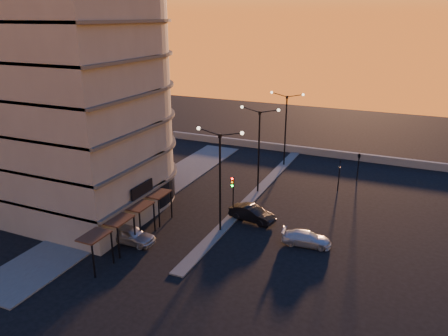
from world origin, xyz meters
TOP-DOWN VIEW (x-y plane):
  - ground at (0.00, 0.00)m, footprint 120.00×120.00m
  - sidewalk_west at (-10.50, 4.00)m, footprint 5.00×40.00m
  - median at (0.00, 10.00)m, footprint 1.20×36.00m
  - parapet at (2.00, 26.00)m, footprint 44.00×0.50m
  - building at (-14.00, 0.03)m, footprint 14.35×17.08m
  - streetlamp_near at (0.00, 0.00)m, footprint 4.32×0.32m
  - streetlamp_mid at (0.00, 10.00)m, footprint 4.32×0.32m
  - streetlamp_far at (0.00, 20.00)m, footprint 4.32×0.32m
  - traffic_light_main at (0.00, 2.87)m, footprint 0.28×0.44m
  - signal_east_a at (8.00, 14.00)m, footprint 0.13×0.16m
  - signal_east_b at (9.50, 18.00)m, footprint 0.42×1.99m
  - car_hatchback at (-6.15, -5.10)m, footprint 4.48×1.88m
  - car_sedan at (1.91, 3.12)m, footprint 4.67×2.37m
  - car_wagon at (7.74, 0.64)m, footprint 4.32×2.16m

SIDE VIEW (x-z plane):
  - ground at x=0.00m, z-range 0.00..0.00m
  - sidewalk_west at x=-10.50m, z-range 0.00..0.12m
  - median at x=0.00m, z-range 0.00..0.12m
  - parapet at x=2.00m, z-range 0.00..1.00m
  - car_wagon at x=7.74m, z-range 0.00..1.21m
  - car_sedan at x=1.91m, z-range 0.00..1.47m
  - car_hatchback at x=-6.15m, z-range 0.00..1.51m
  - signal_east_a at x=8.00m, z-range 0.13..3.73m
  - traffic_light_main at x=0.00m, z-range 0.76..5.01m
  - signal_east_b at x=9.50m, z-range 1.30..4.90m
  - streetlamp_near at x=0.00m, z-range 0.84..10.35m
  - streetlamp_mid at x=0.00m, z-range 0.84..10.35m
  - streetlamp_far at x=0.00m, z-range 0.84..10.35m
  - building at x=-14.00m, z-range -0.59..24.41m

